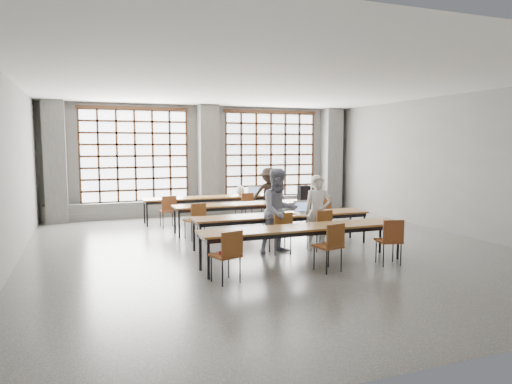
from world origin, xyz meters
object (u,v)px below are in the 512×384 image
desk_row_a (212,199)px  chair_back_right (271,203)px  student_back (269,194)px  green_box (279,212)px  desk_row_d (304,230)px  chair_front_left (281,229)px  student_male (318,213)px  red_pouch (226,252)px  desk_row_c (283,217)px  chair_mid_left (196,217)px  chair_back_left (168,208)px  mouse (321,211)px  laptop_back (254,192)px  chair_front_right (321,226)px  laptop_front (303,209)px  chair_near_left (228,251)px  chair_near_mid (331,242)px  chair_near_right (391,237)px  chair_mid_right (322,210)px  desk_row_b (250,205)px  student_female (279,211)px  backpack (304,193)px  plastic_bag (240,190)px  phone (292,214)px  chair_back_mid (245,204)px  chair_mid_centre (273,213)px

desk_row_a → chair_back_right: size_ratio=4.55×
student_back → green_box: student_back is taller
desk_row_d → chair_front_left: 0.90m
student_male → red_pouch: bearing=-129.8°
desk_row_c → chair_back_right: 3.38m
chair_mid_left → student_male: student_male is taller
chair_back_left → mouse: (2.91, -3.23, 0.21)m
green_box → laptop_back: bearing=77.6°
desk_row_c → chair_front_right: chair_front_right is taller
chair_mid_left → chair_front_right: (2.22, -2.05, 0.00)m
green_box → red_pouch: green_box is taller
laptop_front → red_pouch: 3.31m
chair_front_left → chair_near_left: (-1.61, -1.51, 0.00)m
chair_back_left → green_box: (1.91, -3.13, 0.24)m
laptop_front → student_back: bearing=81.4°
chair_near_left → chair_near_mid: 1.89m
chair_back_left → chair_near_right: bearing=-59.1°
desk_row_a → green_box: 3.80m
student_male → laptop_back: student_male is taller
chair_front_left → chair_mid_right: bearing=44.6°
desk_row_b → chair_back_left: chair_back_left is taller
chair_back_left → chair_mid_left: (0.35, -1.79, 0.00)m
student_female → chair_back_right: bearing=63.5°
desk_row_d → mouse: 1.91m
backpack → plastic_bag: bearing=120.6°
phone → chair_back_left: bearing=122.8°
chair_back_mid → chair_mid_left: bearing=-136.0°
chair_mid_centre → chair_near_right: 3.67m
chair_back_left → laptop_back: size_ratio=2.04×
desk_row_d → student_back: (1.27, 4.86, 0.12)m
desk_row_d → chair_mid_right: chair_mid_right is taller
desk_row_d → chair_back_left: bearing=110.0°
green_box → phone: size_ratio=1.92×
chair_mid_left → chair_near_mid: (1.59, -3.56, 0.00)m
chair_front_right → chair_near_left: size_ratio=1.00×
chair_back_right → red_pouch: chair_back_right is taller
chair_mid_right → chair_front_right: (-1.16, -2.05, 0.00)m
chair_near_left → phone: 2.93m
plastic_bag → red_pouch: (-2.27, -5.96, -0.37)m
chair_near_left → chair_mid_centre: bearing=57.3°
chair_back_left → chair_near_left: size_ratio=1.00×
student_back → student_female: bearing=-89.8°
chair_back_mid → backpack: backpack is taller
chair_back_mid → student_male: size_ratio=0.55×
chair_near_right → student_male: (-0.65, 1.64, 0.27)m
chair_back_left → student_male: size_ratio=0.55×
phone → desk_row_c: bearing=150.9°
desk_row_b → chair_front_left: (-0.28, -2.68, -0.13)m
chair_back_right → desk_row_a: bearing=158.6°
desk_row_d → chair_mid_left: (-1.37, 2.94, -0.13)m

